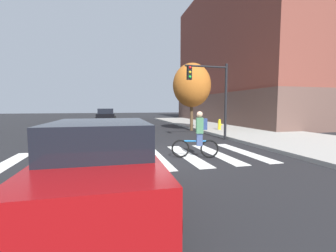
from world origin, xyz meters
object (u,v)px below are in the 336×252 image
object	(u,v)px
sedan_near	(101,161)
cyclist	(199,135)
sedan_mid	(106,115)
street_tree_near	(192,85)
traffic_light_near	(212,88)
fire_hydrant	(219,124)

from	to	relation	value
sedan_near	cyclist	size ratio (longest dim) A/B	2.75
sedan_mid	street_tree_near	size ratio (longest dim) A/B	0.93
traffic_light_near	cyclist	bearing A→B (deg)	-121.27
cyclist	sedan_mid	bearing A→B (deg)	100.08
sedan_near	traffic_light_near	bearing A→B (deg)	51.44
traffic_light_near	street_tree_near	bearing A→B (deg)	82.35
sedan_near	sedan_mid	distance (m)	22.89
sedan_near	street_tree_near	world-z (taller)	street_tree_near
sedan_mid	street_tree_near	world-z (taller)	street_tree_near
traffic_light_near	street_tree_near	xyz separation A→B (m)	(0.67, 4.99, 0.61)
street_tree_near	sedan_mid	bearing A→B (deg)	121.01
fire_hydrant	cyclist	bearing A→B (deg)	-121.94
sedan_near	fire_hydrant	distance (m)	13.52
cyclist	street_tree_near	xyz separation A→B (m)	(3.02, 8.86, 2.62)
sedan_near	fire_hydrant	xyz separation A→B (m)	(8.06, 10.86, -0.29)
sedan_mid	traffic_light_near	size ratio (longest dim) A/B	1.13
traffic_light_near	sedan_near	bearing A→B (deg)	-128.56
fire_hydrant	traffic_light_near	bearing A→B (deg)	-122.61
cyclist	street_tree_near	distance (m)	9.72
sedan_mid	cyclist	xyz separation A→B (m)	(3.50, -19.71, 0.01)
fire_hydrant	street_tree_near	bearing A→B (deg)	146.14
cyclist	fire_hydrant	distance (m)	9.05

